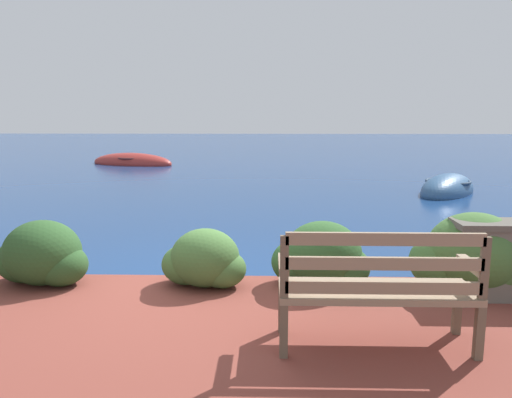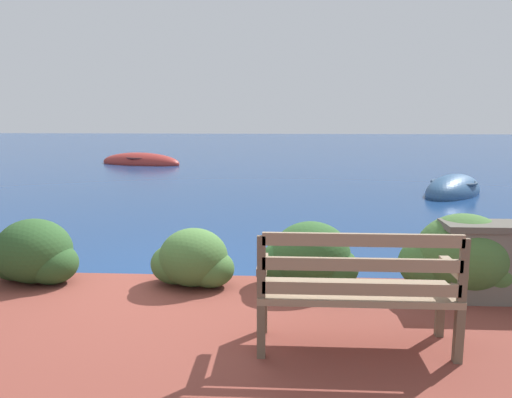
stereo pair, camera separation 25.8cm
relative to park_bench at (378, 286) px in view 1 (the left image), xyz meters
name	(u,v)px [view 1 (the left image)]	position (x,y,z in m)	size (l,w,h in m)	color
ground_plane	(189,295)	(-1.67, 1.64, -0.70)	(80.00, 80.00, 0.00)	navy
park_bench	(378,286)	(0.00, 0.00, 0.00)	(1.46, 0.48, 0.93)	brown
hedge_clump_left	(42,257)	(-3.12, 1.34, -0.20)	(0.98, 0.70, 0.66)	#284C23
hedge_clump_centre	(204,261)	(-1.45, 1.32, -0.23)	(0.87, 0.63, 0.59)	#426B33
hedge_clump_right	(321,258)	(-0.28, 1.34, -0.19)	(0.99, 0.71, 0.67)	#2D5628
hedge_clump_far_right	(472,258)	(1.18, 1.24, -0.14)	(1.16, 0.83, 0.79)	#426B33
rowboat_nearest	(447,190)	(3.55, 8.60, -0.63)	(2.25, 2.56, 0.84)	#2D517A
rowboat_mid	(132,163)	(-5.95, 15.07, -0.64)	(3.43, 1.95, 0.76)	#9E2D28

